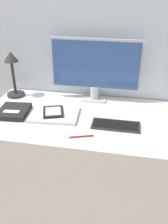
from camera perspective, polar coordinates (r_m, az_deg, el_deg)
name	(u,v)px	position (r m, az deg, el deg)	size (l,w,h in m)	color
ground_plane	(73,224)	(1.88, -2.58, -24.29)	(10.00, 10.00, 0.00)	gray
wall_back	(89,29)	(1.74, 1.10, 18.44)	(3.60, 0.05, 2.40)	#B2BCC6
desk	(79,163)	(1.76, -1.27, -11.56)	(1.20, 0.66, 0.74)	silver
monitor	(95,68)	(1.68, 2.57, 10.04)	(0.61, 0.11, 0.42)	#B7B7BC
keyboard	(116,125)	(1.45, 7.27, -3.01)	(0.28, 0.12, 0.01)	#282828
laptop	(54,115)	(1.56, -6.76, -0.57)	(0.31, 0.24, 0.02)	#BCBCC1
ereader	(53,112)	(1.56, -7.05, 0.07)	(0.17, 0.19, 0.01)	black
desk_lamp	(13,70)	(1.82, -16.01, 9.16)	(0.12, 0.12, 0.32)	#282828
notebook	(14,111)	(1.63, -15.75, 0.12)	(0.20, 0.22, 0.03)	black
pen	(81,136)	(1.35, -0.60, -5.60)	(0.13, 0.05, 0.01)	maroon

